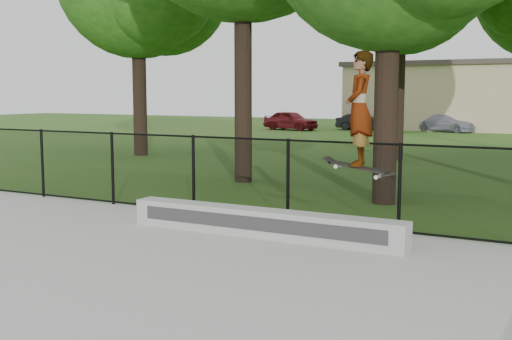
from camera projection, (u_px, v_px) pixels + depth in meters
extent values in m
cube|color=#9FA09B|center=(262.00, 223.00, 10.27)|extent=(4.75, 0.40, 0.44)
imported|color=maroon|center=(291.00, 120.00, 40.47)|extent=(3.76, 2.06, 1.22)
imported|color=black|center=(362.00, 122.00, 40.35)|extent=(3.09, 1.64, 1.07)
imported|color=#9291A4|center=(446.00, 123.00, 38.60)|extent=(3.67, 2.49, 1.07)
cube|color=black|center=(358.00, 167.00, 9.16)|extent=(0.84, 0.23, 0.15)
imported|color=#B5E2EE|center=(359.00, 109.00, 9.06)|extent=(0.55, 0.68, 1.62)
cylinder|color=black|center=(42.00, 163.00, 14.14)|extent=(0.06, 0.06, 1.50)
cylinder|color=black|center=(113.00, 168.00, 13.19)|extent=(0.06, 0.06, 1.50)
cylinder|color=black|center=(193.00, 174.00, 12.25)|extent=(0.06, 0.06, 1.50)
cylinder|color=black|center=(288.00, 181.00, 11.31)|extent=(0.06, 0.06, 1.50)
cylinder|color=black|center=(399.00, 189.00, 10.37)|extent=(0.06, 0.06, 1.50)
cylinder|color=black|center=(193.00, 136.00, 12.17)|extent=(16.00, 0.04, 0.04)
cylinder|color=black|center=(194.00, 210.00, 12.34)|extent=(16.00, 0.04, 0.04)
cube|color=black|center=(193.00, 174.00, 12.25)|extent=(16.00, 0.01, 1.50)
cylinder|color=black|center=(398.00, 89.00, 22.39)|extent=(0.44, 0.44, 4.98)
cylinder|color=black|center=(140.00, 90.00, 24.01)|extent=(0.44, 0.44, 4.93)
cylinder|color=black|center=(386.00, 101.00, 13.48)|extent=(0.44, 0.44, 4.37)
cylinder|color=black|center=(243.00, 74.00, 16.74)|extent=(0.44, 0.44, 5.68)
cube|color=tan|center=(447.00, 98.00, 41.11)|extent=(12.00, 6.00, 4.00)
cube|color=#3F3833|center=(448.00, 64.00, 40.85)|extent=(12.40, 6.40, 0.30)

